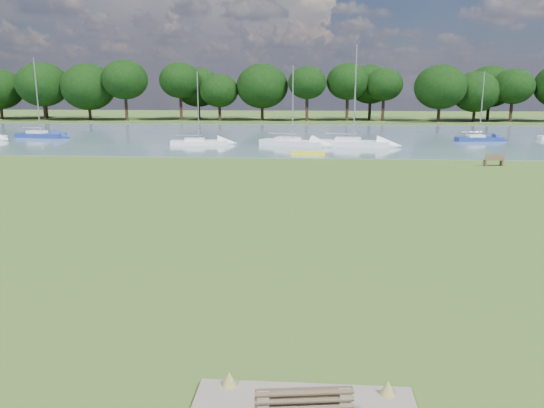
# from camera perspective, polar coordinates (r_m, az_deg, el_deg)

# --- Properties ---
(ground) EXTENTS (220.00, 220.00, 0.00)m
(ground) POSITION_cam_1_polar(r_m,az_deg,el_deg) (22.81, 3.99, -2.51)
(ground) COLOR olive
(river) EXTENTS (220.00, 40.00, 0.10)m
(river) POSITION_cam_1_polar(r_m,az_deg,el_deg) (64.30, 4.24, 7.26)
(river) COLOR slate
(river) RESTS_ON ground
(far_bank) EXTENTS (220.00, 20.00, 0.40)m
(far_bank) POSITION_cam_1_polar(r_m,az_deg,el_deg) (94.21, 4.28, 8.94)
(far_bank) COLOR #4C6626
(far_bank) RESTS_ON ground
(riverbank_bench) EXTENTS (1.56, 0.69, 0.93)m
(riverbank_bench) POSITION_cam_1_polar(r_m,az_deg,el_deg) (43.50, 22.77, 4.39)
(riverbank_bench) COLOR brown
(riverbank_bench) RESTS_ON ground
(kayak) EXTENTS (3.01, 1.30, 0.29)m
(kayak) POSITION_cam_1_polar(r_m,az_deg,el_deg) (46.62, 3.89, 5.49)
(kayak) COLOR #FDF71F
(kayak) RESTS_ON river
(tree_line) EXTENTS (137.35, 8.17, 9.88)m
(tree_line) POSITION_cam_1_polar(r_m,az_deg,el_deg) (90.05, 2.87, 12.54)
(tree_line) COLOR black
(tree_line) RESTS_ON far_bank
(sailboat_2) EXTENTS (5.15, 2.12, 7.42)m
(sailboat_2) POSITION_cam_1_polar(r_m,az_deg,el_deg) (62.26, 21.34, 6.71)
(sailboat_2) COLOR navy
(sailboat_2) RESTS_ON river
(sailboat_3) EXTENTS (5.96, 2.53, 7.28)m
(sailboat_3) POSITION_cam_1_polar(r_m,az_deg,el_deg) (55.12, -7.92, 6.76)
(sailboat_3) COLOR white
(sailboat_3) RESTS_ON river
(sailboat_6) EXTENTS (6.00, 2.55, 9.04)m
(sailboat_6) POSITION_cam_1_polar(r_m,az_deg,el_deg) (67.56, -23.68, 6.97)
(sailboat_6) COLOR navy
(sailboat_6) RESTS_ON river
(sailboat_7) EXTENTS (6.91, 4.31, 7.88)m
(sailboat_7) POSITION_cam_1_polar(r_m,az_deg,el_deg) (53.87, 2.13, 6.82)
(sailboat_7) COLOR white
(sailboat_7) RESTS_ON river
(sailboat_8) EXTENTS (7.27, 3.21, 9.78)m
(sailboat_8) POSITION_cam_1_polar(r_m,az_deg,el_deg) (53.68, 8.68, 6.72)
(sailboat_8) COLOR white
(sailboat_8) RESTS_ON river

